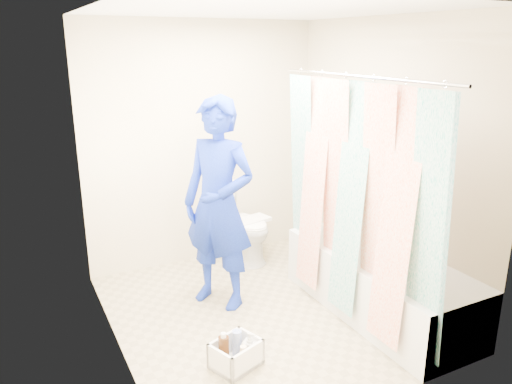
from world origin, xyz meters
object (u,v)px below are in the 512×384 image
bathtub (379,282)px  toilet (241,224)px  plumber (219,204)px  cleaning_caddy (237,354)px

bathtub → toilet: (-0.55, 1.51, 0.11)m
toilet → plumber: bearing=-139.0°
toilet → plumber: size_ratio=0.43×
toilet → cleaning_caddy: size_ratio=1.97×
bathtub → toilet: bearing=110.1°
bathtub → cleaning_caddy: 1.38m
toilet → cleaning_caddy: 1.85m
bathtub → cleaning_caddy: bathtub is taller
plumber → cleaning_caddy: bearing=-51.3°
bathtub → plumber: plumber is taller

